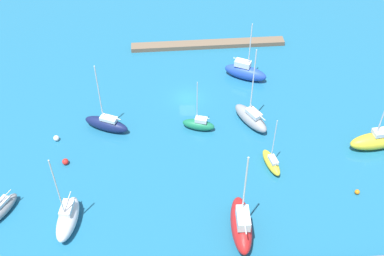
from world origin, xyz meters
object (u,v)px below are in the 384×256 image
at_px(sailboat_yellow_far_south, 271,162).
at_px(mooring_buoy_red, 65,162).
at_px(sailboat_white_lone_south, 68,218).
at_px(sailboat_gray_outer_mooring, 1,209).
at_px(sailboat_navy_near_pier, 106,124).
at_px(sailboat_blue_off_beacon, 245,72).
at_px(sailboat_yellow_center_basin, 376,140).
at_px(mooring_buoy_white, 56,138).
at_px(sailboat_green_west_end, 199,124).
at_px(sailboat_red_along_channel, 241,224).
at_px(mooring_buoy_orange, 357,192).
at_px(sailboat_gray_mid_basin, 251,117).
at_px(pier_dock, 208,44).

height_order(sailboat_yellow_far_south, mooring_buoy_red, sailboat_yellow_far_south).
bearing_deg(sailboat_white_lone_south, sailboat_gray_outer_mooring, -96.88).
bearing_deg(sailboat_navy_near_pier, sailboat_blue_off_beacon, -129.43).
bearing_deg(sailboat_yellow_center_basin, sailboat_gray_outer_mooring, 2.07).
height_order(sailboat_navy_near_pier, sailboat_gray_outer_mooring, sailboat_navy_near_pier).
height_order(sailboat_yellow_far_south, sailboat_white_lone_south, sailboat_white_lone_south).
bearing_deg(mooring_buoy_white, sailboat_navy_near_pier, -166.15).
relative_size(sailboat_green_west_end, sailboat_white_lone_south, 0.72).
relative_size(sailboat_red_along_channel, sailboat_navy_near_pier, 1.12).
xyz_separation_m(sailboat_white_lone_south, sailboat_gray_outer_mooring, (8.14, -2.31, -0.39)).
bearing_deg(sailboat_gray_outer_mooring, sailboat_yellow_center_basin, 128.39).
xyz_separation_m(sailboat_green_west_end, mooring_buoy_orange, (-18.58, 13.51, -0.54)).
relative_size(sailboat_blue_off_beacon, sailboat_yellow_center_basin, 0.87).
bearing_deg(sailboat_gray_outer_mooring, mooring_buoy_orange, 119.18).
height_order(sailboat_yellow_far_south, mooring_buoy_orange, sailboat_yellow_far_south).
bearing_deg(sailboat_red_along_channel, sailboat_yellow_far_south, -26.56).
relative_size(sailboat_gray_mid_basin, sailboat_red_along_channel, 1.02).
distance_m(pier_dock, sailboat_green_west_end, 21.45).
height_order(mooring_buoy_orange, mooring_buoy_red, mooring_buoy_red).
xyz_separation_m(sailboat_red_along_channel, mooring_buoy_orange, (-15.43, -4.50, -1.36)).
height_order(sailboat_gray_mid_basin, sailboat_white_lone_south, sailboat_gray_mid_basin).
height_order(sailboat_navy_near_pier, sailboat_yellow_center_basin, sailboat_yellow_center_basin).
xyz_separation_m(sailboat_blue_off_beacon, mooring_buoy_red, (26.80, 16.69, -0.87)).
relative_size(sailboat_red_along_channel, mooring_buoy_orange, 19.54).
distance_m(sailboat_navy_near_pier, sailboat_gray_outer_mooring, 18.22).
bearing_deg(pier_dock, sailboat_blue_off_beacon, 116.53).
distance_m(pier_dock, sailboat_blue_off_beacon, 11.01).
relative_size(sailboat_navy_near_pier, mooring_buoy_orange, 17.48).
relative_size(sailboat_navy_near_pier, sailboat_yellow_center_basin, 0.94).
bearing_deg(sailboat_blue_off_beacon, sailboat_red_along_channel, -72.25).
height_order(sailboat_gray_outer_mooring, mooring_buoy_red, sailboat_gray_outer_mooring).
distance_m(pier_dock, sailboat_white_lone_south, 41.70).
height_order(sailboat_white_lone_south, sailboat_blue_off_beacon, sailboat_white_lone_south).
xyz_separation_m(sailboat_green_west_end, sailboat_white_lone_south, (16.70, 15.24, 0.41)).
bearing_deg(sailboat_navy_near_pier, mooring_buoy_red, 75.87).
distance_m(sailboat_navy_near_pier, mooring_buoy_white, 7.18).
bearing_deg(sailboat_blue_off_beacon, sailboat_green_west_end, -98.92).
xyz_separation_m(sailboat_yellow_far_south, sailboat_yellow_center_basin, (-14.94, -2.35, 0.52)).
xyz_separation_m(sailboat_gray_mid_basin, sailboat_blue_off_beacon, (-1.00, -10.87, 0.13)).
bearing_deg(sailboat_navy_near_pier, sailboat_yellow_far_south, -177.42).
bearing_deg(mooring_buoy_orange, mooring_buoy_white, -18.32).
xyz_separation_m(mooring_buoy_white, mooring_buoy_red, (-1.77, 4.63, 0.02)).
distance_m(sailboat_blue_off_beacon, sailboat_gray_outer_mooring, 41.28).
xyz_separation_m(sailboat_navy_near_pier, sailboat_gray_outer_mooring, (11.77, 13.91, -0.20)).
distance_m(sailboat_white_lone_south, sailboat_gray_outer_mooring, 8.47).
distance_m(pier_dock, sailboat_gray_mid_basin, 21.06).
relative_size(sailboat_yellow_center_basin, mooring_buoy_orange, 18.59).
xyz_separation_m(sailboat_navy_near_pier, sailboat_blue_off_beacon, (-21.64, -10.34, 0.23)).
xyz_separation_m(sailboat_red_along_channel, sailboat_white_lone_south, (19.86, -2.77, -0.40)).
bearing_deg(sailboat_gray_outer_mooring, mooring_buoy_red, 168.80).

